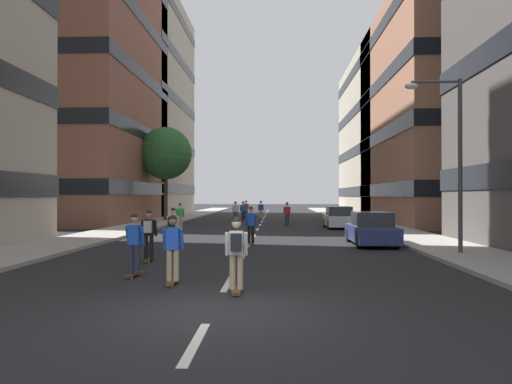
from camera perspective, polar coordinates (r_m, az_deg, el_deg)
name	(u,v)px	position (r m, az deg, el deg)	size (l,w,h in m)	color
ground_plane	(261,223)	(39.79, 0.58, -3.70)	(181.90, 181.90, 0.00)	black
sidewalk_left	(169,220)	(44.62, -10.21, -3.25)	(3.29, 83.37, 0.14)	#9E9991
sidewalk_right	(357,220)	(44.15, 11.80, -3.28)	(3.29, 83.37, 0.14)	#9E9991
lane_markings	(262,221)	(42.47, 0.69, -3.49)	(0.16, 72.20, 0.01)	silver
building_left_mid	(64,27)	(47.40, -21.64, 17.62)	(14.19, 17.90, 33.68)	brown
building_left_far	(122,108)	(60.86, -15.47, 9.54)	(14.19, 19.37, 25.40)	#B2A893
building_right_mid	(466,113)	(44.67, 23.46, 8.55)	(14.19, 19.78, 18.25)	#9E6B51
building_right_far	(412,136)	(59.63, 17.92, 6.25)	(14.19, 22.83, 18.19)	#B2A893
parked_car_near	(339,218)	(34.24, 9.72, -3.05)	(1.82, 4.40, 1.52)	silver
parked_car_mid	(371,230)	(22.86, 13.44, -4.35)	(1.82, 4.40, 1.52)	navy
street_tree_near	(166,154)	(43.39, -10.59, 4.48)	(4.61, 4.61, 8.16)	#4C3823
streetlamp_right	(450,146)	(19.59, 21.90, 5.08)	(2.13, 0.30, 6.50)	#3F3F44
skater_0	(235,211)	(41.09, -2.44, -2.22)	(0.54, 0.91, 1.78)	brown
skater_1	(246,208)	(51.05, -1.17, -1.84)	(0.53, 0.90, 1.78)	brown
skater_2	(236,250)	(11.26, -2.33, -6.79)	(0.54, 0.91, 1.78)	brown
skater_3	(134,242)	(13.96, -14.13, -5.68)	(0.56, 0.92, 1.78)	brown
skater_4	(243,210)	(42.75, -1.52, -2.15)	(0.57, 0.92, 1.78)	brown
skater_5	(180,215)	(32.03, -8.94, -2.72)	(0.55, 0.92, 1.78)	brown
skater_6	(173,246)	(12.57, -9.78, -6.27)	(0.53, 0.90, 1.78)	brown
skater_7	(287,213)	(36.58, 3.68, -2.44)	(0.56, 0.92, 1.78)	brown
skater_8	(173,226)	(20.13, -9.76, -3.98)	(0.56, 0.92, 1.78)	brown
skater_9	(261,209)	(46.69, 0.58, -2.01)	(0.55, 0.92, 1.78)	brown
skater_10	(149,232)	(17.07, -12.52, -4.62)	(0.54, 0.91, 1.78)	brown
skater_11	(251,224)	(22.10, -0.61, -3.75)	(0.54, 0.91, 1.78)	brown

